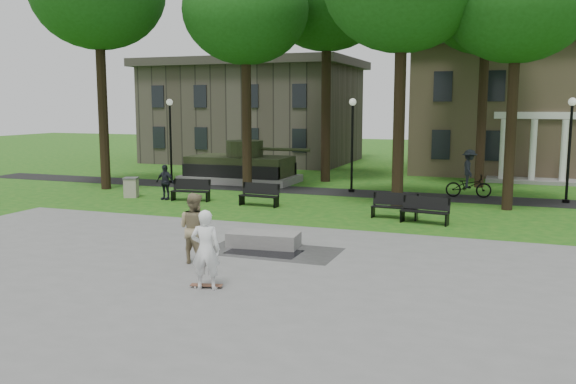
% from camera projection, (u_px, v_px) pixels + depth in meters
% --- Properties ---
extents(ground, '(120.00, 120.00, 0.00)m').
position_uv_depth(ground, '(243.00, 242.00, 19.78)').
color(ground, '#175514').
rests_on(ground, ground).
extents(plaza, '(22.00, 16.00, 0.02)m').
position_uv_depth(plaza, '(159.00, 284.00, 15.14)').
color(plaza, gray).
rests_on(plaza, ground).
extents(footpath, '(44.00, 2.60, 0.01)m').
position_uv_depth(footpath, '(340.00, 192.00, 30.93)').
color(footpath, black).
rests_on(footpath, ground).
extents(building_right, '(17.00, 12.00, 8.60)m').
position_uv_depth(building_right, '(545.00, 106.00, 39.90)').
color(building_right, '#9E8460').
rests_on(building_right, ground).
extents(building_left, '(15.00, 10.00, 7.20)m').
position_uv_depth(building_left, '(254.00, 115.00, 47.65)').
color(building_left, '#4C443D').
rests_on(building_left, ground).
extents(tree_1, '(6.20, 6.20, 11.63)m').
position_uv_depth(tree_1, '(246.00, 11.00, 29.80)').
color(tree_1, black).
rests_on(tree_1, ground).
extents(tree_3, '(6.00, 6.00, 11.19)m').
position_uv_depth(tree_3, '(518.00, 1.00, 24.65)').
color(tree_3, black).
rests_on(tree_3, ground).
extents(tree_5, '(6.40, 6.40, 12.44)m').
position_uv_depth(tree_5, '(487.00, 2.00, 31.51)').
color(tree_5, black).
rests_on(tree_5, ground).
extents(lamp_left, '(0.36, 0.36, 4.73)m').
position_uv_depth(lamp_left, '(170.00, 134.00, 34.23)').
color(lamp_left, black).
rests_on(lamp_left, ground).
extents(lamp_mid, '(0.36, 0.36, 4.73)m').
position_uv_depth(lamp_mid, '(352.00, 137.00, 30.64)').
color(lamp_mid, black).
rests_on(lamp_mid, ground).
extents(lamp_right, '(0.36, 0.36, 4.73)m').
position_uv_depth(lamp_right, '(570.00, 141.00, 27.23)').
color(lamp_right, black).
rests_on(lamp_right, ground).
extents(tank_monument, '(7.45, 3.40, 2.40)m').
position_uv_depth(tank_monument, '(241.00, 167.00, 34.87)').
color(tank_monument, gray).
rests_on(tank_monument, ground).
extents(puddle, '(2.20, 1.20, 0.00)m').
position_uv_depth(puddle, '(264.00, 252.00, 18.37)').
color(puddle, black).
rests_on(puddle, plaza).
extents(concrete_block, '(2.29, 1.21, 0.45)m').
position_uv_depth(concrete_block, '(264.00, 240.00, 19.03)').
color(concrete_block, gray).
rests_on(concrete_block, plaza).
extents(skateboard, '(0.81, 0.38, 0.07)m').
position_uv_depth(skateboard, '(206.00, 286.00, 14.79)').
color(skateboard, brown).
rests_on(skateboard, plaza).
extents(skateboarder, '(0.80, 0.62, 1.94)m').
position_uv_depth(skateboarder, '(206.00, 250.00, 14.56)').
color(skateboarder, white).
rests_on(skateboarder, plaza).
extents(friend_watching, '(1.10, 0.93, 1.99)m').
position_uv_depth(friend_watching, '(194.00, 228.00, 16.99)').
color(friend_watching, '#988862').
rests_on(friend_watching, plaza).
extents(pedestrian_walker, '(1.01, 0.51, 1.65)m').
position_uv_depth(pedestrian_walker, '(165.00, 182.00, 28.49)').
color(pedestrian_walker, black).
rests_on(pedestrian_walker, ground).
extents(cyclist, '(2.20, 1.28, 2.31)m').
position_uv_depth(cyclist, '(469.00, 178.00, 29.17)').
color(cyclist, black).
rests_on(cyclist, ground).
extents(park_bench_0, '(1.84, 0.75, 1.00)m').
position_uv_depth(park_bench_0, '(191.00, 190.00, 28.18)').
color(park_bench_0, black).
rests_on(park_bench_0, ground).
extents(park_bench_1, '(1.83, 0.66, 1.00)m').
position_uv_depth(park_bench_1, '(260.00, 194.00, 26.75)').
color(park_bench_1, black).
rests_on(park_bench_1, ground).
extents(park_bench_2, '(1.81, 0.57, 1.00)m').
position_uv_depth(park_bench_2, '(395.00, 205.00, 23.83)').
color(park_bench_2, black).
rests_on(park_bench_2, ground).
extents(park_bench_3, '(1.84, 0.77, 1.00)m').
position_uv_depth(park_bench_3, '(425.00, 210.00, 22.83)').
color(park_bench_3, black).
rests_on(park_bench_3, ground).
extents(trash_bin, '(0.85, 0.85, 0.96)m').
position_uv_depth(trash_bin, '(131.00, 187.00, 29.26)').
color(trash_bin, '#AEA48F').
rests_on(trash_bin, ground).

